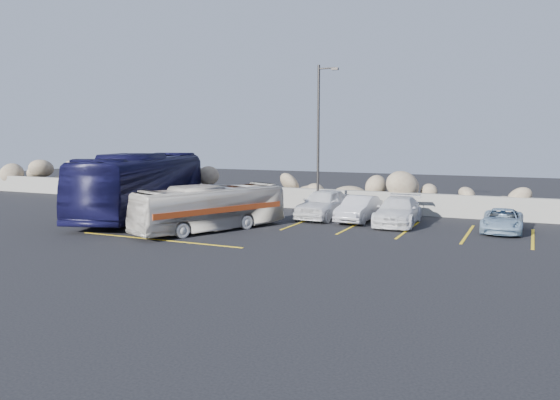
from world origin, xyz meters
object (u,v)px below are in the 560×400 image
at_px(vintage_bus, 211,208).
at_px(car_d, 502,221).
at_px(car_b, 359,209).
at_px(car_c, 398,211).
at_px(lamppost, 319,136).
at_px(tour_coach, 143,185).
at_px(car_a, 324,204).

bearing_deg(vintage_bus, car_d, 46.95).
height_order(car_b, car_d, car_b).
bearing_deg(car_c, car_b, 173.03).
height_order(lamppost, car_b, lamppost).
distance_m(tour_coach, car_d, 18.12).
xyz_separation_m(lamppost, tour_coach, (-8.61, -3.98, -2.61)).
bearing_deg(car_b, vintage_bus, -132.62).
bearing_deg(vintage_bus, car_b, 69.27).
bearing_deg(car_b, tour_coach, -163.45).
bearing_deg(car_d, tour_coach, -171.94).
bearing_deg(lamppost, tour_coach, -155.20).
relative_size(vintage_bus, car_b, 1.92).
height_order(tour_coach, car_c, tour_coach).
bearing_deg(lamppost, car_c, -14.42).
distance_m(tour_coach, car_a, 9.77).
relative_size(lamppost, vintage_bus, 1.07).
height_order(vintage_bus, tour_coach, tour_coach).
distance_m(vintage_bus, car_b, 7.62).
bearing_deg(car_d, car_c, 178.17).
relative_size(car_a, car_b, 1.17).
xyz_separation_m(vintage_bus, tour_coach, (-5.84, 2.49, 0.65)).
height_order(car_a, car_c, car_a).
bearing_deg(tour_coach, car_b, -1.27).
distance_m(car_a, car_c, 4.02).
relative_size(tour_coach, car_d, 3.26).
relative_size(vintage_bus, car_a, 1.65).
height_order(car_b, car_c, car_c).
bearing_deg(car_b, car_a, 173.62).
xyz_separation_m(lamppost, car_a, (0.56, -0.75, -3.52)).
bearing_deg(lamppost, car_b, -22.01).
bearing_deg(car_c, car_d, -4.27).
relative_size(tour_coach, car_c, 2.64).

